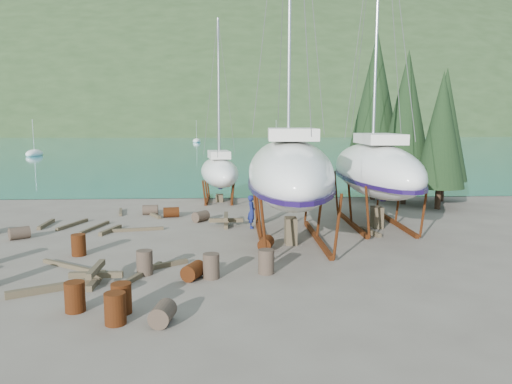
{
  "coord_description": "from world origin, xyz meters",
  "views": [
    {
      "loc": [
        1.17,
        -20.2,
        5.45
      ],
      "look_at": [
        2.28,
        3.0,
        2.15
      ],
      "focal_mm": 35.0,
      "sensor_mm": 36.0,
      "label": 1
    }
  ],
  "objects_px": {
    "large_sailboat_far": "(375,169)",
    "small_sailboat_shore": "(219,172)",
    "large_sailboat_near": "(290,171)",
    "worker": "(252,212)"
  },
  "relations": [
    {
      "from": "large_sailboat_far",
      "to": "small_sailboat_shore",
      "type": "distance_m",
      "value": 12.05
    },
    {
      "from": "large_sailboat_near",
      "to": "small_sailboat_shore",
      "type": "bearing_deg",
      "value": 109.97
    },
    {
      "from": "large_sailboat_near",
      "to": "small_sailboat_shore",
      "type": "relative_size",
      "value": 1.62
    },
    {
      "from": "large_sailboat_far",
      "to": "worker",
      "type": "bearing_deg",
      "value": -176.16
    },
    {
      "from": "large_sailboat_near",
      "to": "large_sailboat_far",
      "type": "relative_size",
      "value": 1.09
    },
    {
      "from": "large_sailboat_near",
      "to": "worker",
      "type": "bearing_deg",
      "value": 123.76
    },
    {
      "from": "large_sailboat_near",
      "to": "large_sailboat_far",
      "type": "height_order",
      "value": "large_sailboat_near"
    },
    {
      "from": "large_sailboat_near",
      "to": "worker",
      "type": "relative_size",
      "value": 11.69
    },
    {
      "from": "large_sailboat_far",
      "to": "worker",
      "type": "xyz_separation_m",
      "value": [
        -6.48,
        -0.41,
        -2.14
      ]
    },
    {
      "from": "large_sailboat_near",
      "to": "large_sailboat_far",
      "type": "bearing_deg",
      "value": 36.91
    }
  ]
}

